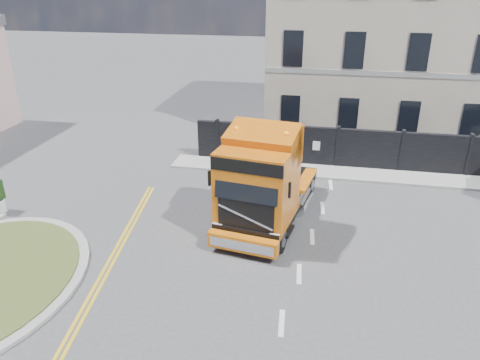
# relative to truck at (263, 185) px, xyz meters

# --- Properties ---
(ground) EXTENTS (120.00, 120.00, 0.00)m
(ground) POSITION_rel_truck_xyz_m (-1.33, -2.35, -1.75)
(ground) COLOR #424244
(ground) RESTS_ON ground
(hoarding_fence) EXTENTS (18.80, 0.25, 2.00)m
(hoarding_fence) POSITION_rel_truck_xyz_m (5.22, 6.65, -0.75)
(hoarding_fence) COLOR black
(hoarding_fence) RESTS_ON ground
(georgian_building) EXTENTS (12.30, 10.30, 12.80)m
(georgian_building) POSITION_rel_truck_xyz_m (4.67, 14.15, 4.02)
(georgian_building) COLOR beige
(georgian_building) RESTS_ON ground
(pavement_far) EXTENTS (20.00, 1.60, 0.12)m
(pavement_far) POSITION_rel_truck_xyz_m (4.67, 5.75, -1.69)
(pavement_far) COLOR gray
(pavement_far) RESTS_ON ground
(truck) EXTENTS (3.39, 6.82, 3.91)m
(truck) POSITION_rel_truck_xyz_m (0.00, 0.00, 0.00)
(truck) COLOR black
(truck) RESTS_ON ground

